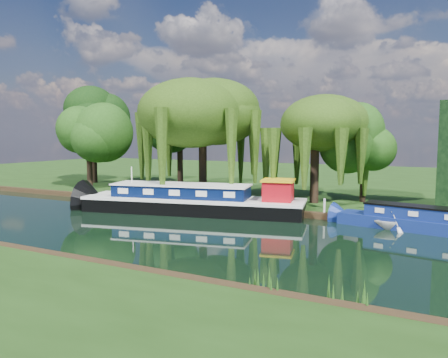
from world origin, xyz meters
The scene contains 15 objects.
ground centered at (0.00, 0.00, 0.00)m, with size 120.00×120.00×0.00m, color black.
far_bank centered at (0.00, 34.00, 0.23)m, with size 120.00×52.00×0.45m, color black.
dutch_barge centered at (-0.49, 6.10, 0.89)m, with size 17.54×7.45×3.61m.
narrowboat centered at (16.12, 7.01, 0.61)m, with size 11.81×3.91×1.70m.
red_dinghy centered at (-7.76, 6.28, 0.00)m, with size 2.06×2.88×0.60m, color #9C0B14.
white_cruiser centered at (13.90, 6.79, 0.00)m, with size 2.12×2.46×1.30m, color silver.
willow_left centered at (-2.47, 10.81, 7.65)m, with size 8.28×8.28×9.92m.
willow_right centered at (7.07, 12.53, 6.25)m, with size 6.53×6.53×7.95m.
tree_far_left centered at (-16.50, 11.42, 6.27)m, with size 5.28×5.28×8.51m.
tree_far_back centered at (-20.05, 15.72, 7.42)m, with size 5.95×5.95×10.01m.
tree_far_mid centered at (-9.39, 17.73, 6.64)m, with size 5.49×5.49×8.98m.
tree_far_right centered at (10.50, 14.82, 5.28)m, with size 4.28×4.28×7.01m.
lamppost centered at (0.50, 10.50, 2.42)m, with size 0.36×0.36×2.56m.
mooring_posts centered at (-0.50, 8.40, 0.95)m, with size 19.16×0.16×1.00m.
reeds_near centered at (6.87, -7.57, 0.55)m, with size 33.70×1.50×1.10m.
Camera 1 is at (16.88, -22.29, 5.97)m, focal length 35.00 mm.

